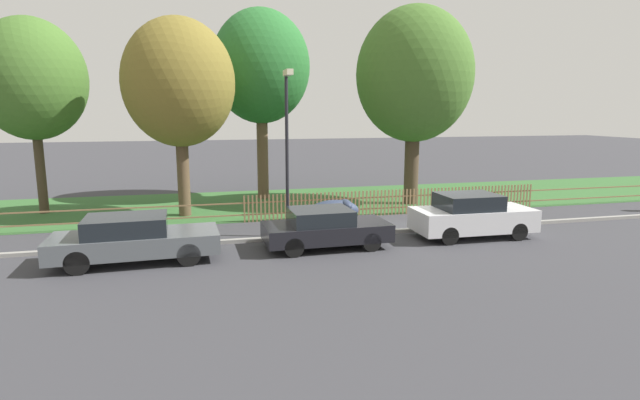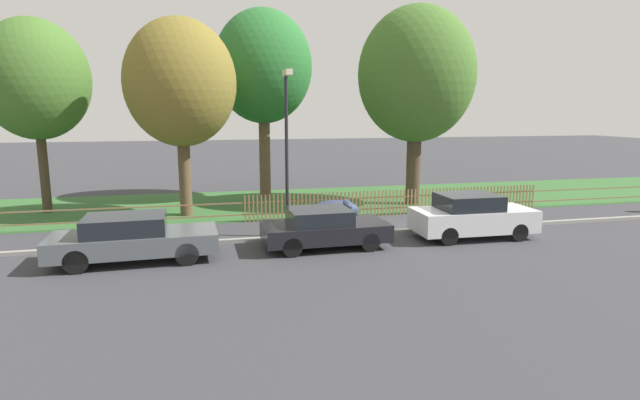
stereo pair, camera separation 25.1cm
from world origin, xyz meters
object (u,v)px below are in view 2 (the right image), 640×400
Objects in this scene: tree_nearest_kerb at (35,80)px; tree_far_left at (416,75)px; parked_car_black_saloon at (324,228)px; parked_car_silver_hatchback at (133,238)px; parked_car_navy_estate at (472,216)px; tree_behind_motorcycle at (181,83)px; street_lamp at (287,134)px; covered_motorcycle at (335,211)px; tree_mid_park at (263,68)px.

tree_nearest_kerb is 15.72m from tree_far_left.
parked_car_black_saloon is 0.45× the size of tree_far_left.
parked_car_black_saloon is (5.54, 0.18, -0.05)m from parked_car_silver_hatchback.
tree_behind_motorcycle is (-9.35, 5.94, 4.49)m from parked_car_navy_estate.
parked_car_silver_hatchback is 7.79m from tree_behind_motorcycle.
parked_car_navy_estate is 0.46× the size of tree_far_left.
tree_nearest_kerb is 1.44× the size of street_lamp.
tree_behind_motorcycle reaches higher than covered_motorcycle.
tree_behind_motorcycle is at bearing 145.39° from covered_motorcycle.
parked_car_black_saloon is 0.49× the size of tree_nearest_kerb.
tree_mid_park is 1.63× the size of street_lamp.
tree_mid_park reaches higher than tree_far_left.
parked_car_silver_hatchback is 1.14× the size of parked_car_navy_estate.
parked_car_navy_estate is at bearing -27.67° from tree_nearest_kerb.
parked_car_silver_hatchback is 0.58× the size of tree_nearest_kerb.
parked_car_navy_estate is 2.04× the size of covered_motorcycle.
tree_nearest_kerb reaches higher than street_lamp.
street_lamp is (-6.54, -4.78, -2.26)m from tree_far_left.
parked_car_silver_hatchback is 0.52× the size of tree_far_left.
street_lamp is at bearing -35.24° from tree_nearest_kerb.
covered_motorcycle is at bearing -26.69° from tree_nearest_kerb.
parked_car_black_saloon is 0.50× the size of tree_behind_motorcycle.
tree_mid_park is 8.35m from street_lamp.
street_lamp is at bearing -91.54° from tree_mid_park.
tree_nearest_kerb reaches higher than parked_car_black_saloon.
parked_car_silver_hatchback is 10.39m from tree_nearest_kerb.
parked_car_silver_hatchback is at bearing -116.98° from tree_mid_park.
covered_motorcycle is at bearing 66.57° from parked_car_black_saloon.
covered_motorcycle is at bearing -140.41° from tree_far_left.
covered_motorcycle is at bearing 26.05° from street_lamp.
street_lamp is at bearing -154.50° from covered_motorcycle.
parked_car_silver_hatchback reaches higher than covered_motorcycle.
tree_behind_motorcycle is at bearing 76.56° from parked_car_silver_hatchback.
covered_motorcycle is 7.92m from tree_far_left.
parked_car_black_saloon is at bearing -131.99° from tree_far_left.
tree_mid_park is 1.02× the size of tree_far_left.
parked_car_black_saloon is at bearing -86.10° from tree_mid_park.
parked_car_black_saloon is 13.60m from tree_nearest_kerb.
parked_car_black_saloon is at bearing -0.09° from parked_car_silver_hatchback.
parked_car_black_saloon is 10.96m from tree_mid_park.
tree_nearest_kerb is at bearing 174.01° from tree_far_left.
street_lamp is at bearing 118.07° from parked_car_black_saloon.
tree_behind_motorcycle is 0.87× the size of tree_mid_park.
covered_motorcycle is 0.25× the size of tree_nearest_kerb.
parked_car_navy_estate is (5.08, 0.08, 0.11)m from parked_car_black_saloon.
tree_far_left is at bearing 36.15° from street_lamp.
parked_car_navy_estate is 0.74× the size of street_lamp.
tree_mid_park is at bearing 43.19° from tree_behind_motorcycle.
tree_nearest_kerb is at bearing 144.76° from street_lamp.
tree_nearest_kerb is 9.45m from tree_mid_park.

